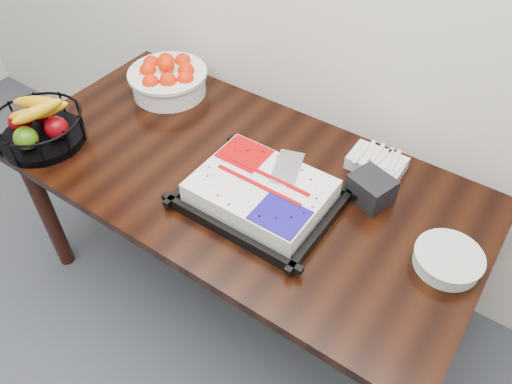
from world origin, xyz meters
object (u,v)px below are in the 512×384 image
Objects in this scene: fruit_basket at (39,126)px; plate_stack at (448,260)px; table at (240,189)px; tangerine_bowl at (167,74)px; napkin_box at (371,189)px; cake_tray at (261,193)px.

fruit_basket is 1.62× the size of plate_stack.
table is 8.47× the size of plate_stack.
tangerine_bowl is (-0.56, 0.25, 0.18)m from table.
napkin_box is at bearing 158.86° from plate_stack.
tangerine_bowl is 1.36m from plate_stack.
plate_stack is 1.53× the size of napkin_box.
table is 0.82m from fruit_basket.
cake_tray is at bearing -24.72° from tangerine_bowl.
tangerine_bowl is 2.47× the size of napkin_box.
fruit_basket reaches higher than plate_stack.
fruit_basket is at bearing -166.73° from cake_tray.
table is at bearing -23.57° from tangerine_bowl.
napkin_box is (-0.32, 0.12, 0.02)m from plate_stack.
plate_stack is at bearing 9.87° from cake_tray.
tangerine_bowl reaches higher than napkin_box.
cake_tray is at bearing -170.13° from plate_stack.
plate_stack is (0.78, 0.02, 0.11)m from table.
tangerine_bowl reaches higher than fruit_basket.
napkin_box is (1.02, -0.10, -0.04)m from tangerine_bowl.
tangerine_bowl is at bearing 174.61° from napkin_box.
tangerine_bowl is 1.61× the size of plate_stack.
tangerine_bowl reaches higher than table.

